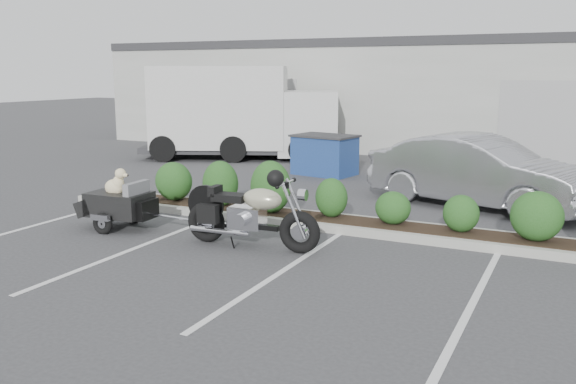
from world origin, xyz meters
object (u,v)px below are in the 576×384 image
at_px(motorcycle, 250,215).
at_px(dumpster, 325,154).
at_px(delivery_truck, 242,115).
at_px(sedan, 479,172).
at_px(pet_trailer, 119,203).

xyz_separation_m(motorcycle, dumpster, (-1.72, 7.27, 0.02)).
xyz_separation_m(dumpster, delivery_truck, (-3.78, 1.90, 0.89)).
bearing_deg(motorcycle, dumpster, 100.03).
xyz_separation_m(motorcycle, sedan, (2.85, 4.82, 0.21)).
distance_m(dumpster, delivery_truck, 4.32).
height_order(motorcycle, delivery_truck, delivery_truck).
height_order(sedan, delivery_truck, delivery_truck).
bearing_deg(sedan, dumpster, 78.55).
bearing_deg(pet_trailer, delivery_truck, 103.22).
xyz_separation_m(sedan, delivery_truck, (-8.34, 4.35, 0.69)).
bearing_deg(delivery_truck, motorcycle, -82.06).
relative_size(pet_trailer, sedan, 0.41).
xyz_separation_m(motorcycle, pet_trailer, (-2.79, 0.02, -0.07)).
bearing_deg(dumpster, delivery_truck, 163.43).
bearing_deg(motorcycle, delivery_truck, 117.67).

